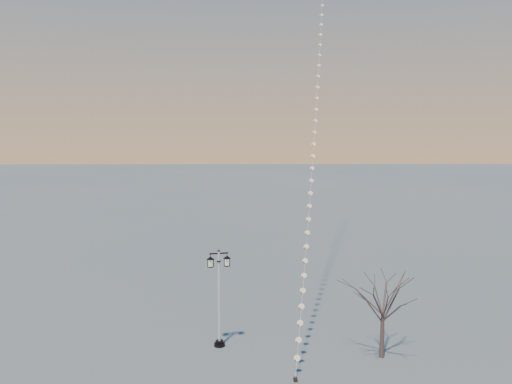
{
  "coord_description": "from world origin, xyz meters",
  "views": [
    {
      "loc": [
        -1.58,
        -24.74,
        11.7
      ],
      "look_at": [
        -1.31,
        4.76,
        8.19
      ],
      "focal_mm": 37.85,
      "sensor_mm": 36.0,
      "label": 1
    }
  ],
  "objects": [
    {
      "name": "ground",
      "position": [
        0.0,
        0.0,
        0.0
      ],
      "size": [
        300.0,
        300.0,
        0.0
      ],
      "primitive_type": "plane",
      "color": "#5E5F60",
      "rests_on": "ground"
    },
    {
      "name": "street_lamp",
      "position": [
        -3.29,
        3.16,
        2.94
      ],
      "size": [
        1.32,
        0.67,
        5.31
      ],
      "rotation": [
        0.0,
        0.0,
        0.23
      ],
      "color": "black",
      "rests_on": "ground"
    },
    {
      "name": "bare_tree",
      "position": [
        5.12,
        1.68,
        3.06
      ],
      "size": [
        2.65,
        2.65,
        4.4
      ],
      "rotation": [
        0.0,
        0.0,
        -0.02
      ],
      "color": "#4B3832",
      "rests_on": "ground"
    },
    {
      "name": "kite_train",
      "position": [
        3.24,
        15.52,
        15.81
      ],
      "size": [
        6.14,
        33.57,
        31.81
      ],
      "rotation": [
        0.0,
        0.0,
        -0.17
      ],
      "color": "black",
      "rests_on": "ground"
    }
  ]
}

